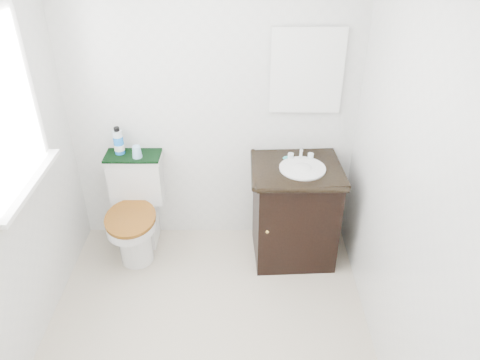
{
  "coord_description": "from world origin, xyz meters",
  "views": [
    {
      "loc": [
        0.23,
        -2.05,
        2.55
      ],
      "look_at": [
        0.22,
        0.75,
        0.8
      ],
      "focal_mm": 35.0,
      "sensor_mm": 36.0,
      "label": 1
    }
  ],
  "objects_px": {
    "mouthwash_bottle": "(118,142)",
    "cup": "(137,152)",
    "trash_bin": "(269,246)",
    "vanity": "(295,210)",
    "toilet": "(137,213)"
  },
  "relations": [
    {
      "from": "trash_bin",
      "to": "mouthwash_bottle",
      "type": "bearing_deg",
      "value": 165.43
    },
    {
      "from": "vanity",
      "to": "mouthwash_bottle",
      "type": "xyz_separation_m",
      "value": [
        -1.35,
        0.21,
        0.48
      ]
    },
    {
      "from": "mouthwash_bottle",
      "to": "cup",
      "type": "distance_m",
      "value": 0.17
    },
    {
      "from": "vanity",
      "to": "mouthwash_bottle",
      "type": "bearing_deg",
      "value": 171.16
    },
    {
      "from": "trash_bin",
      "to": "toilet",
      "type": "bearing_deg",
      "value": 171.65
    },
    {
      "from": "toilet",
      "to": "mouthwash_bottle",
      "type": "xyz_separation_m",
      "value": [
        -0.1,
        0.15,
        0.57
      ]
    },
    {
      "from": "toilet",
      "to": "trash_bin",
      "type": "xyz_separation_m",
      "value": [
        1.06,
        -0.16,
        -0.21
      ]
    },
    {
      "from": "toilet",
      "to": "mouthwash_bottle",
      "type": "relative_size",
      "value": 3.65
    },
    {
      "from": "toilet",
      "to": "trash_bin",
      "type": "relative_size",
      "value": 2.8
    },
    {
      "from": "mouthwash_bottle",
      "to": "cup",
      "type": "height_order",
      "value": "mouthwash_bottle"
    },
    {
      "from": "vanity",
      "to": "trash_bin",
      "type": "height_order",
      "value": "vanity"
    },
    {
      "from": "trash_bin",
      "to": "mouthwash_bottle",
      "type": "distance_m",
      "value": 1.42
    },
    {
      "from": "trash_bin",
      "to": "cup",
      "type": "xyz_separation_m",
      "value": [
        -1.01,
        0.24,
        0.72
      ]
    },
    {
      "from": "toilet",
      "to": "vanity",
      "type": "relative_size",
      "value": 0.87
    },
    {
      "from": "toilet",
      "to": "trash_bin",
      "type": "height_order",
      "value": "toilet"
    }
  ]
}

